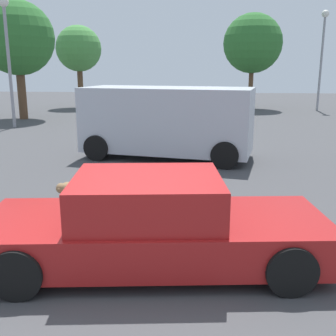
# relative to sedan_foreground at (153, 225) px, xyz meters

# --- Properties ---
(ground_plane) EXTENTS (80.00, 80.00, 0.00)m
(ground_plane) POSITION_rel_sedan_foreground_xyz_m (-0.28, -0.26, -0.59)
(ground_plane) COLOR #424244
(sedan_foreground) EXTENTS (4.83, 2.26, 1.28)m
(sedan_foreground) POSITION_rel_sedan_foreground_xyz_m (0.00, 0.00, 0.00)
(sedan_foreground) COLOR maroon
(sedan_foreground) RESTS_ON ground_plane
(dog) EXTENTS (0.31, 0.62, 0.46)m
(dog) POSITION_rel_sedan_foreground_xyz_m (-2.11, 2.53, -0.30)
(dog) COLOR olive
(dog) RESTS_ON ground_plane
(van_white) EXTENTS (5.27, 2.93, 2.11)m
(van_white) POSITION_rel_sedan_foreground_xyz_m (-0.44, 6.93, 0.56)
(van_white) COLOR #B2B7C1
(van_white) RESTS_ON ground_plane
(light_post_mid) EXTENTS (0.44, 0.44, 6.05)m
(light_post_mid) POSITION_rel_sedan_foreground_xyz_m (7.84, 21.58, 3.55)
(light_post_mid) COLOR gray
(light_post_mid) RESTS_ON ground_plane
(light_post_far) EXTENTS (0.44, 0.44, 5.63)m
(light_post_far) POSITION_rel_sedan_foreground_xyz_m (-8.01, 12.71, 3.31)
(light_post_far) COLOR gray
(light_post_far) RESTS_ON ground_plane
(tree_back_left) EXTENTS (3.77, 3.77, 6.07)m
(tree_back_left) POSITION_rel_sedan_foreground_xyz_m (3.69, 22.40, 3.58)
(tree_back_left) COLOR brown
(tree_back_left) RESTS_ON ground_plane
(tree_back_center) EXTENTS (3.77, 3.77, 6.03)m
(tree_back_center) POSITION_rel_sedan_foreground_xyz_m (-8.94, 15.78, 3.54)
(tree_back_center) COLOR brown
(tree_back_center) RESTS_ON ground_plane
(tree_back_right) EXTENTS (3.00, 3.00, 5.40)m
(tree_back_right) POSITION_rel_sedan_foreground_xyz_m (-7.75, 22.29, 3.28)
(tree_back_right) COLOR brown
(tree_back_right) RESTS_ON ground_plane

